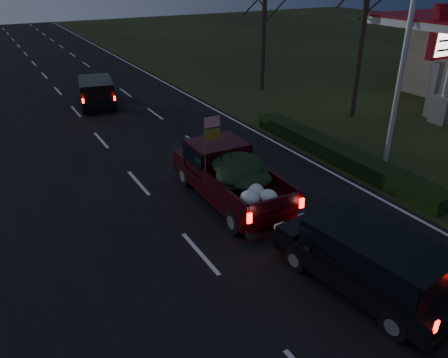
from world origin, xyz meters
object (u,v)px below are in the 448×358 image
light_pole (411,18)px  gas_price_pylon (443,43)px  pickup_truck (230,172)px  lead_suv (96,90)px  rear_suv (372,257)px

light_pole → gas_price_pylon: (6.50, 2.99, -1.71)m
pickup_truck → lead_suv: pickup_truck is taller
gas_price_pylon → lead_suv: (-14.62, 10.56, -2.85)m
light_pole → lead_suv: (-8.12, 13.56, -4.56)m
light_pole → lead_suv: bearing=120.9°
light_pole → pickup_truck: size_ratio=1.77×
pickup_truck → light_pole: bearing=-1.1°
gas_price_pylon → lead_suv: size_ratio=1.24×
light_pole → gas_price_pylon: bearing=24.7°
lead_suv → light_pole: bearing=-47.9°
gas_price_pylon → pickup_truck: bearing=-168.8°
pickup_truck → lead_suv: 13.30m
pickup_truck → lead_suv: bearing=95.1°
lead_suv → rear_suv: rear_suv is taller
light_pole → rear_suv: 9.62m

